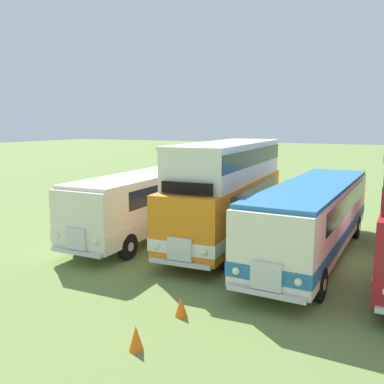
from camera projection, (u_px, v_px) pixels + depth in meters
ground_plane at (363, 264)px, 15.97m from camera, size 200.00×200.00×0.00m
bus_first_in_row at (146, 200)px, 19.64m from camera, size 2.71×9.90×2.99m
bus_second_in_row at (228, 188)px, 18.51m from camera, size 3.02×10.13×4.49m
bus_third_in_row at (314, 214)px, 16.55m from camera, size 3.02×11.72×2.99m
cone_near_end at (136, 338)px, 9.83m from camera, size 0.36×0.36×0.61m
cone_mid_row at (181, 307)px, 11.58m from camera, size 0.36×0.36×0.56m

